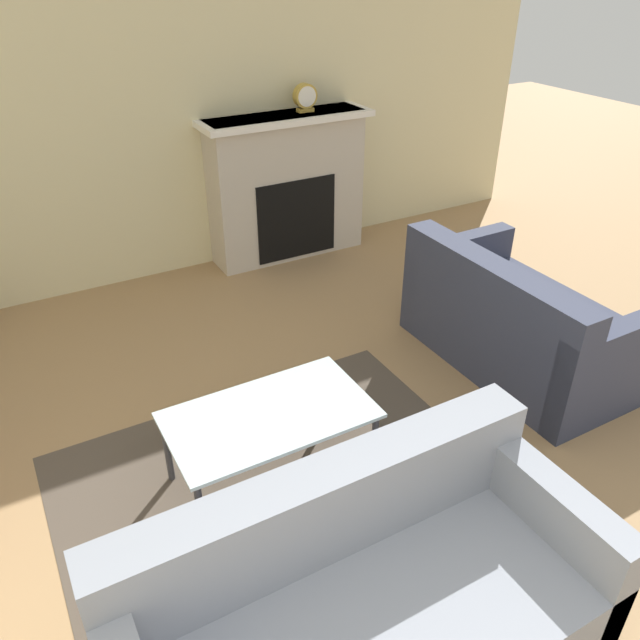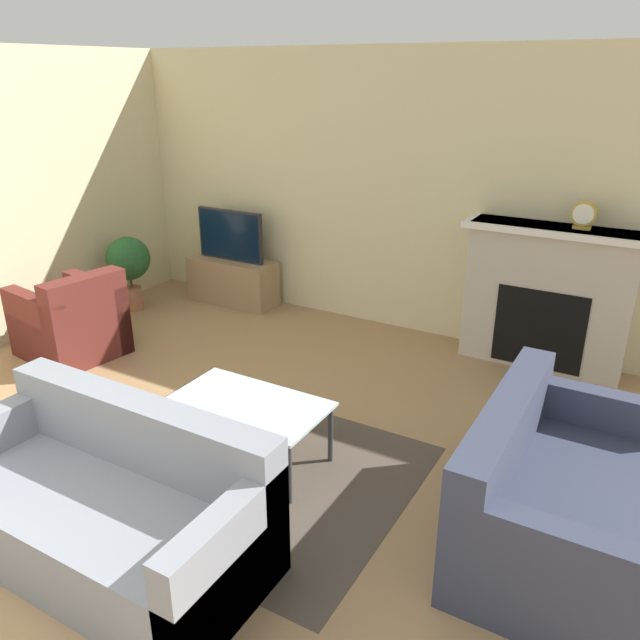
{
  "view_description": "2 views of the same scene",
  "coord_description": "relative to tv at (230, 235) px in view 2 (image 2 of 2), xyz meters",
  "views": [
    {
      "loc": [
        -0.66,
        0.07,
        2.48
      ],
      "look_at": [
        0.8,
        2.67,
        0.69
      ],
      "focal_mm": 35.0,
      "sensor_mm": 36.0,
      "label": 1
    },
    {
      "loc": [
        2.53,
        -0.55,
        2.48
      ],
      "look_at": [
        0.45,
        3.07,
        0.8
      ],
      "focal_mm": 35.0,
      "sensor_mm": 36.0,
      "label": 2
    }
  ],
  "objects": [
    {
      "name": "wall_back",
      "position": [
        1.68,
        0.31,
        0.56
      ],
      "size": [
        8.75,
        0.06,
        2.7
      ],
      "color": "beige",
      "rests_on": "ground_plane"
    },
    {
      "name": "area_rug",
      "position": [
        2.0,
        -2.54,
        -0.78
      ],
      "size": [
        2.24,
        1.79,
        0.0
      ],
      "color": "#4C4238",
      "rests_on": "ground_plane"
    },
    {
      "name": "fireplace",
      "position": [
        3.37,
        0.1,
        -0.13
      ],
      "size": [
        1.5,
        0.41,
        1.27
      ],
      "color": "#BCB2A3",
      "rests_on": "ground_plane"
    },
    {
      "name": "tv_stand",
      "position": [
        0.0,
        0.0,
        -0.53
      ],
      "size": [
        1.02,
        0.39,
        0.51
      ],
      "color": "#997A56",
      "rests_on": "ground_plane"
    },
    {
      "name": "tv",
      "position": [
        0.0,
        0.0,
        0.0
      ],
      "size": [
        0.83,
        0.06,
        0.56
      ],
      "color": "#232328",
      "rests_on": "tv_stand"
    },
    {
      "name": "couch_sectional",
      "position": [
        1.86,
        -3.53,
        -0.49
      ],
      "size": [
        1.83,
        0.86,
        0.82
      ],
      "color": "gray",
      "rests_on": "ground_plane"
    },
    {
      "name": "couch_loveseat",
      "position": [
        3.93,
        -2.25,
        -0.5
      ],
      "size": [
        0.91,
        1.54,
        0.82
      ],
      "rotation": [
        0.0,
        0.0,
        1.57
      ],
      "color": "#33384C",
      "rests_on": "ground_plane"
    },
    {
      "name": "armchair_by_window",
      "position": [
        -0.42,
        -1.87,
        -0.49
      ],
      "size": [
        0.95,
        0.86,
        0.82
      ],
      "rotation": [
        0.0,
        0.0,
        -1.71
      ],
      "color": "#5B231E",
      "rests_on": "ground_plane"
    },
    {
      "name": "coffee_table",
      "position": [
        2.0,
        -2.43,
        -0.39
      ],
      "size": [
        1.04,
        0.59,
        0.44
      ],
      "color": "#333338",
      "rests_on": "ground_plane"
    },
    {
      "name": "potted_plant",
      "position": [
        -0.84,
        -0.73,
        -0.25
      ],
      "size": [
        0.47,
        0.47,
        0.82
      ],
      "color": "#AD704C",
      "rests_on": "ground_plane"
    },
    {
      "name": "mantel_clock",
      "position": [
        3.57,
        0.1,
        0.6
      ],
      "size": [
        0.2,
        0.07,
        0.23
      ],
      "color": "#B79338",
      "rests_on": "fireplace"
    }
  ]
}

